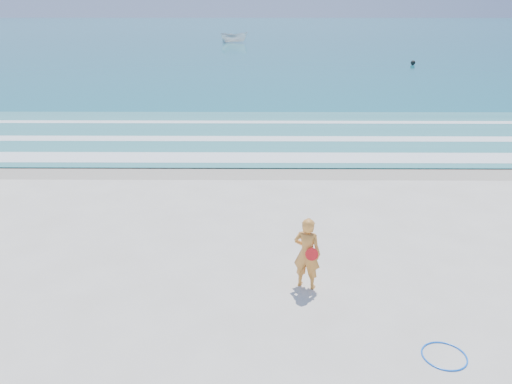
{
  "coord_description": "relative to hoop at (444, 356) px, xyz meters",
  "views": [
    {
      "loc": [
        0.56,
        -8.47,
        5.75
      ],
      "look_at": [
        0.47,
        4.0,
        1.0
      ],
      "focal_mm": 35.0,
      "sensor_mm": 36.0,
      "label": 1
    }
  ],
  "objects": [
    {
      "name": "ground",
      "position": [
        -3.78,
        1.38,
        -0.01
      ],
      "size": [
        400.0,
        400.0,
        0.0
      ],
      "primitive_type": "plane",
      "color": "silver",
      "rests_on": "ground"
    },
    {
      "name": "foam_far",
      "position": [
        -3.78,
        17.88,
        0.04
      ],
      "size": [
        400.0,
        0.6,
        0.01
      ],
      "primitive_type": "cube",
      "color": "white",
      "rests_on": "shallow"
    },
    {
      "name": "foam_near",
      "position": [
        -3.78,
        11.68,
        0.04
      ],
      "size": [
        400.0,
        1.4,
        0.01
      ],
      "primitive_type": "cube",
      "color": "white",
      "rests_on": "shallow"
    },
    {
      "name": "hoop",
      "position": [
        0.0,
        0.0,
        0.0
      ],
      "size": [
        0.93,
        0.93,
        0.03
      ],
      "primitive_type": "torus",
      "rotation": [
        0.0,
        0.0,
        -0.23
      ],
      "color": "#0D66F8",
      "rests_on": "ground"
    },
    {
      "name": "shallow",
      "position": [
        -3.78,
        15.38,
        0.03
      ],
      "size": [
        400.0,
        10.0,
        0.01
      ],
      "primitive_type": "cube",
      "color": "#59B7AD",
      "rests_on": "ocean"
    },
    {
      "name": "ocean",
      "position": [
        -3.78,
        106.38,
        0.01
      ],
      "size": [
        400.0,
        190.0,
        0.04
      ],
      "primitive_type": "cube",
      "color": "#19727F",
      "rests_on": "ground"
    },
    {
      "name": "foam_mid",
      "position": [
        -3.78,
        14.58,
        0.04
      ],
      "size": [
        400.0,
        0.9,
        0.01
      ],
      "primitive_type": "cube",
      "color": "white",
      "rests_on": "shallow"
    },
    {
      "name": "wet_sand",
      "position": [
        -3.78,
        10.38,
        -0.01
      ],
      "size": [
        400.0,
        2.4,
        0.0
      ],
      "primitive_type": "cube",
      "color": "#B2A893",
      "rests_on": "ground"
    },
    {
      "name": "woman",
      "position": [
        -2.21,
        2.28,
        0.79
      ],
      "size": [
        0.69,
        0.58,
        1.61
      ],
      "color": "orange",
      "rests_on": "ground"
    },
    {
      "name": "boat",
      "position": [
        -7.07,
        71.49,
        0.81
      ],
      "size": [
        4.17,
        1.83,
        1.57
      ],
      "primitive_type": "imported",
      "rotation": [
        0.0,
        0.0,
        1.49
      ],
      "color": "silver",
      "rests_on": "ocean"
    },
    {
      "name": "buoy",
      "position": [
        11.73,
        42.84,
        0.25
      ],
      "size": [
        0.45,
        0.45,
        0.45
      ],
      "primitive_type": "sphere",
      "color": "black",
      "rests_on": "ocean"
    }
  ]
}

